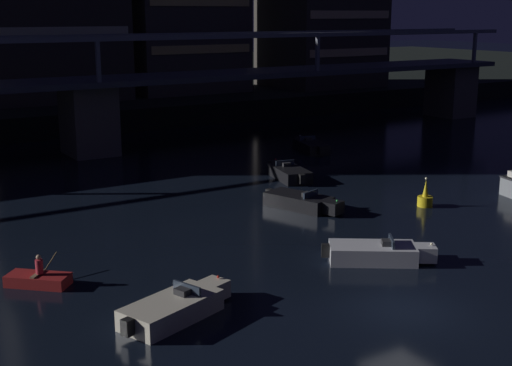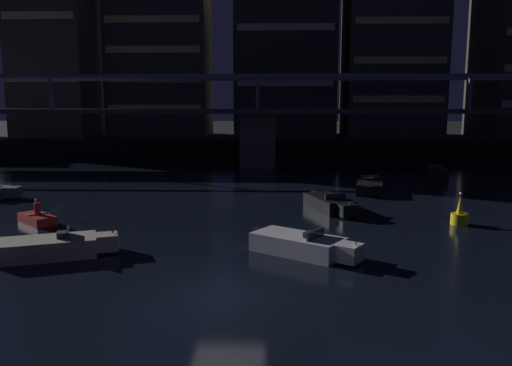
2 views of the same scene
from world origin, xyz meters
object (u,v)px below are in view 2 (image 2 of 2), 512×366
speedboat_near_right (331,204)px  tower_west_tall (161,66)px  river_bridge (258,124)px  dinghy_with_paddler (37,218)px  tower_central (285,5)px  speedboat_mid_left (436,174)px  speedboat_far_right (53,247)px  channel_buoy (459,216)px  speedboat_mid_right (370,186)px  speedboat_near_center (302,245)px  tower_east_tall (393,44)px

speedboat_near_right → tower_west_tall: bearing=115.0°
river_bridge → dinghy_with_paddler: bearing=-113.2°
tower_central → river_bridge: bearing=-99.0°
speedboat_mid_left → speedboat_far_right: same height
channel_buoy → speedboat_near_right: bearing=152.0°
channel_buoy → dinghy_with_paddler: bearing=-178.9°
speedboat_near_right → speedboat_mid_right: size_ratio=0.98×
speedboat_near_center → channel_buoy: (8.73, 5.72, 0.06)m
speedboat_mid_left → dinghy_with_paddler: 32.41m
speedboat_near_right → speedboat_far_right: size_ratio=1.01×
speedboat_near_center → dinghy_with_paddler: 14.95m
channel_buoy → tower_east_tall: bearing=81.7°
speedboat_near_center → dinghy_with_paddler: size_ratio=1.79×
tower_central → speedboat_near_right: bearing=-87.5°
river_bridge → tower_central: size_ratio=2.42×
tower_east_tall → speedboat_far_right: size_ratio=5.04×
channel_buoy → tower_west_tall: bearing=119.9°
tower_central → speedboat_near_right: size_ratio=7.06×
river_bridge → speedboat_mid_left: (15.83, -8.30, -4.05)m
tower_east_tall → dinghy_with_paddler: (-29.35, -45.97, -14.62)m
speedboat_near_right → speedboat_mid_right: same height
speedboat_near_center → speedboat_mid_left: size_ratio=0.92×
river_bridge → tower_west_tall: 25.07m
channel_buoy → river_bridge: bearing=114.1°
speedboat_mid_right → dinghy_with_paddler: dinghy_with_paddler is taller
speedboat_mid_right → dinghy_with_paddler: 22.55m
tower_central → speedboat_mid_right: size_ratio=6.94×
speedboat_mid_left → channel_buoy: channel_buoy is taller
speedboat_near_center → channel_buoy: 10.43m
speedboat_mid_left → speedboat_far_right: size_ratio=1.02×
speedboat_near_right → speedboat_near_center: bearing=-103.9°
tower_west_tall → speedboat_mid_left: (30.12, -27.51, -11.50)m
speedboat_near_right → speedboat_far_right: same height
speedboat_far_right → dinghy_with_paddler: 6.91m
tower_west_tall → dinghy_with_paddler: tower_west_tall is taller
speedboat_mid_right → speedboat_near_center: bearing=-110.5°
river_bridge → channel_buoy: size_ratio=49.83×
tower_central → speedboat_far_right: (-10.89, -52.03, -19.73)m
speedboat_mid_left → dinghy_with_paddler: bearing=-146.6°
channel_buoy → speedboat_mid_left: bearing=76.0°
tower_west_tall → tower_central: bearing=2.4°
dinghy_with_paddler → speedboat_near_right: bearing=13.5°
tower_east_tall → speedboat_far_right: tower_east_tall is taller
tower_central → channel_buoy: bearing=-79.7°
river_bridge → speedboat_mid_left: river_bridge is taller
speedboat_near_center → speedboat_near_right: bearing=76.1°
tower_central → speedboat_near_center: (-0.40, -51.35, -19.73)m
speedboat_near_center → channel_buoy: size_ratio=2.71×
speedboat_mid_left → speedboat_mid_right: (-7.15, -7.25, 0.00)m
tower_west_tall → channel_buoy: size_ratio=11.21×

